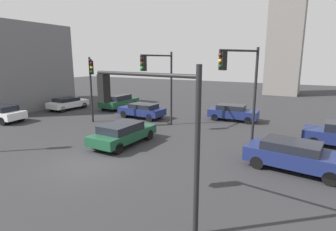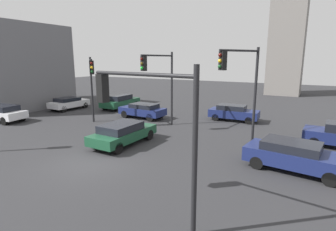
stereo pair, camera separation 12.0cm
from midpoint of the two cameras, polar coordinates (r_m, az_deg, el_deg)
name	(u,v)px [view 2 (the right image)]	position (r m, az deg, el deg)	size (l,w,h in m)	color
ground_plane	(91,163)	(14.26, -15.99, -9.75)	(106.24, 106.24, 0.00)	#2D2D30
traffic_light_0	(159,75)	(19.76, -1.69, 8.72)	(0.73, 3.51, 5.73)	black
traffic_light_1	(92,78)	(21.70, -15.90, 7.84)	(2.00, 1.84, 5.35)	black
traffic_light_2	(143,110)	(8.42, -5.04, 1.16)	(4.19, 0.77, 5.04)	black
traffic_light_4	(241,78)	(15.77, 15.56, 7.81)	(1.64, 2.63, 5.86)	black
car_0	(233,112)	(23.42, 13.98, 0.65)	(4.16, 1.86, 1.35)	navy
car_1	(1,113)	(26.44, -32.05, 0.50)	(4.52, 2.32, 1.39)	silver
car_2	(69,103)	(29.71, -20.39, 2.54)	(1.95, 4.11, 1.28)	silver
car_4	(123,133)	(16.59, -9.45, -3.70)	(1.99, 4.57, 1.36)	#19472D
car_5	(143,110)	(23.84, -5.30, 1.15)	(4.17, 1.92, 1.31)	navy
car_6	(294,155)	(13.93, 25.71, -7.73)	(4.66, 2.37, 1.40)	navy
car_7	(120,101)	(28.91, -10.15, 3.02)	(2.04, 4.53, 1.48)	#19472D
building_flank	(7,67)	(34.64, -31.19, 8.91)	(11.13, 8.94, 8.71)	slate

